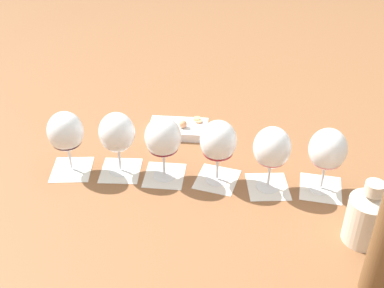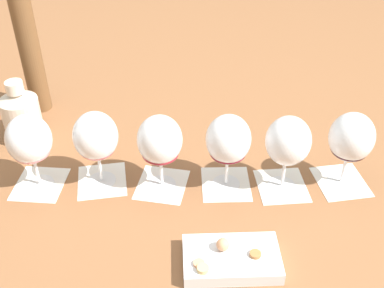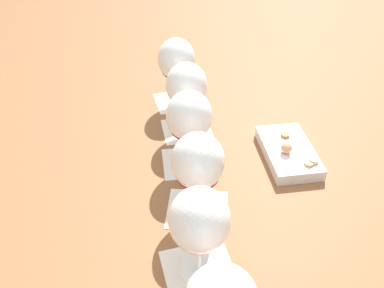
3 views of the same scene
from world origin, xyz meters
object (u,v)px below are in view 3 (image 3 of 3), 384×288
at_px(wine_glass_1, 199,223).
at_px(wine_glass_2, 198,164).
at_px(wine_glass_3, 189,119).
at_px(wine_glass_4, 187,88).
at_px(wine_glass_5, 177,62).
at_px(snack_dish, 288,152).

height_order(wine_glass_1, wine_glass_2, same).
relative_size(wine_glass_2, wine_glass_3, 1.00).
relative_size(wine_glass_2, wine_glass_4, 1.00).
relative_size(wine_glass_1, wine_glass_2, 1.00).
relative_size(wine_glass_1, wine_glass_5, 1.00).
xyz_separation_m(wine_glass_4, snack_dish, (0.07, -0.24, -0.10)).
distance_m(wine_glass_4, snack_dish, 0.27).
bearing_deg(wine_glass_1, wine_glass_2, 40.70).
distance_m(wine_glass_1, wine_glass_3, 0.28).
distance_m(wine_glass_2, wine_glass_4, 0.27).
bearing_deg(wine_glass_4, wine_glass_3, -136.48).
bearing_deg(snack_dish, wine_glass_3, 135.28).
bearing_deg(wine_glass_4, wine_glass_5, 51.86).
height_order(wine_glass_1, snack_dish, wine_glass_1).
bearing_deg(wine_glass_2, wine_glass_5, 47.56).
bearing_deg(wine_glass_3, snack_dish, -44.72).
relative_size(wine_glass_2, wine_glass_5, 1.00).
height_order(wine_glass_3, wine_glass_5, same).
bearing_deg(wine_glass_2, snack_dish, -11.57).
bearing_deg(wine_glass_3, wine_glass_5, 47.88).
bearing_deg(wine_glass_3, wine_glass_1, -136.09).
bearing_deg(wine_glass_5, wine_glass_3, -132.12).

